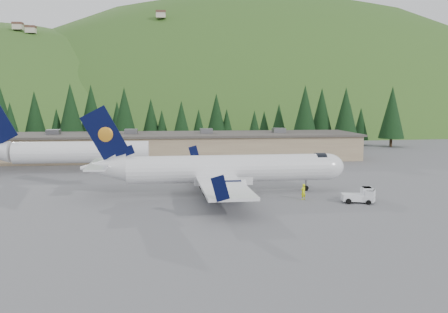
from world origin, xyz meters
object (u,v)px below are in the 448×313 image
airliner (222,170)px  second_airliner (64,152)px  ramp_worker (303,192)px  baggage_tug_a (360,196)px  baggage_tug_b (364,197)px  terminal_building (182,146)px

airliner → second_airliner: size_ratio=1.23×
second_airliner → ramp_worker: 43.13m
baggage_tug_a → airliner: bearing=161.3°
baggage_tug_b → ramp_worker: 6.99m
second_airliner → baggage_tug_a: 49.33m
ramp_worker → baggage_tug_a: bearing=128.3°
second_airliner → ramp_worker: size_ratio=14.37×
baggage_tug_b → second_airliner: bearing=175.1°
airliner → second_airliner: 32.53m
second_airliner → airliner: bearing=-42.6°
baggage_tug_b → terminal_building: (-19.69, 46.14, 1.93)m
terminal_building → baggage_tug_b: bearing=-66.9°
baggage_tug_a → second_airliner: bearing=151.2°
baggage_tug_a → baggage_tug_b: (0.43, -0.27, -0.12)m
second_airliner → terminal_building: 25.55m
airliner → terminal_building: bearing=94.6°
airliner → second_airliner: bearing=135.9°
baggage_tug_a → ramp_worker: (-6.04, 2.37, 0.15)m
baggage_tug_b → ramp_worker: ramp_worker is taller
airliner → baggage_tug_b: airliner is taller
second_airliner → ramp_worker: bearing=-39.7°
airliner → ramp_worker: airliner is taller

